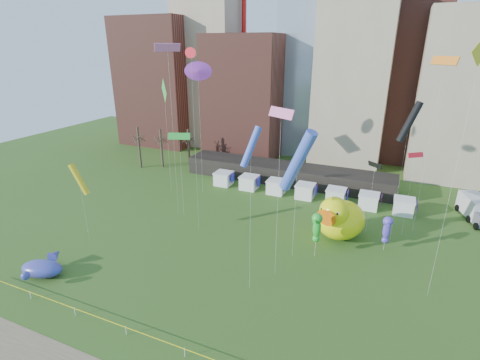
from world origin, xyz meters
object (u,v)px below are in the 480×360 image
at_px(seahorse_green, 317,225).
at_px(seahorse_purple, 387,228).
at_px(box_truck, 476,209).
at_px(big_duck, 339,218).
at_px(whale_inflatable, 43,267).
at_px(small_duck, 334,225).

relative_size(seahorse_green, seahorse_purple, 1.25).
bearing_deg(seahorse_purple, box_truck, 50.90).
bearing_deg(seahorse_purple, big_duck, 170.53).
xyz_separation_m(big_duck, seahorse_green, (-1.79, -5.72, 1.31)).
xyz_separation_m(whale_inflatable, box_truck, (45.88, 35.00, 0.66)).
relative_size(whale_inflatable, box_truck, 0.77).
xyz_separation_m(seahorse_green, box_truck, (19.21, 19.41, -2.60)).
xyz_separation_m(small_duck, seahorse_green, (-1.13, -6.71, 2.95)).
distance_m(seahorse_green, seahorse_purple, 9.02).
height_order(big_duck, whale_inflatable, big_duck).
distance_m(big_duck, seahorse_green, 6.13).
bearing_deg(box_truck, whale_inflatable, -158.62).
relative_size(seahorse_green, box_truck, 0.74).
distance_m(big_duck, whale_inflatable, 35.60).
bearing_deg(big_duck, seahorse_green, -89.70).
bearing_deg(seahorse_green, small_duck, 88.08).
bearing_deg(big_duck, whale_inflatable, -125.51).
relative_size(big_duck, box_truck, 1.15).
height_order(big_duck, box_truck, big_duck).
bearing_deg(big_duck, box_truck, 55.80).
xyz_separation_m(big_duck, small_duck, (-0.66, 0.99, -1.64)).
height_order(big_duck, small_duck, big_duck).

